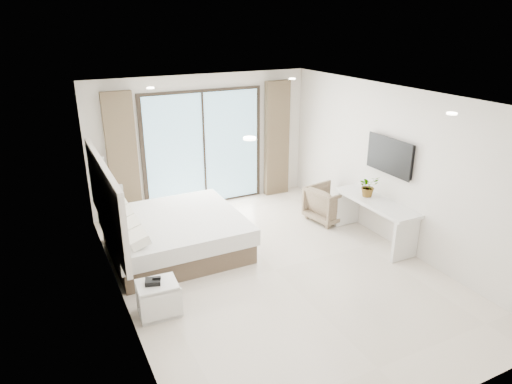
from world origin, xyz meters
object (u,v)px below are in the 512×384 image
at_px(nightstand, 158,299).
at_px(armchair, 329,202).
at_px(bed, 174,234).
at_px(console_desk, 375,211).

bearing_deg(nightstand, armchair, 25.37).
relative_size(bed, console_desk, 1.28).
bearing_deg(armchair, nightstand, 101.80).
distance_m(bed, nightstand, 1.77).
distance_m(nightstand, armchair, 4.09).
xyz_separation_m(bed, nightstand, (-0.72, -1.61, -0.08)).
xyz_separation_m(nightstand, console_desk, (3.98, 0.42, 0.33)).
bearing_deg(nightstand, console_desk, 9.55).
relative_size(nightstand, armchair, 0.72).
relative_size(nightstand, console_desk, 0.32).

